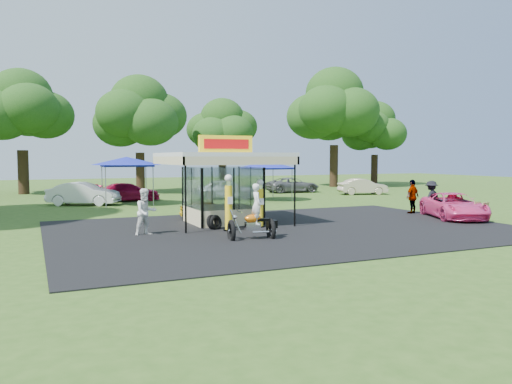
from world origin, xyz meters
TOP-DOWN VIEW (x-y plane):
  - ground at (0.00, 0.00)m, footprint 120.00×120.00m
  - asphalt_apron at (0.00, 2.00)m, footprint 20.00×14.00m
  - gas_station_kiosk at (-2.00, 4.99)m, footprint 5.40×5.40m
  - gas_pump_left at (-2.68, 2.39)m, footprint 0.46×0.46m
  - gas_pump_right at (-1.00, 2.83)m, footprint 0.41×0.41m
  - motorcycle at (-2.52, 0.03)m, footprint 1.95×1.11m
  - spare_tires at (-3.09, 3.10)m, footprint 0.86×0.73m
  - a_frame_sign at (9.75, 0.24)m, footprint 0.59×0.59m
  - kiosk_car at (-2.00, 7.20)m, footprint 2.82×1.13m
  - pink_sedan at (9.49, 1.75)m, footprint 3.99×5.29m
  - spectator_west at (-6.12, 2.77)m, footprint 1.08×0.93m
  - spectator_east_a at (9.62, 3.49)m, footprint 1.34×0.93m
  - spectator_east_b at (9.06, 4.34)m, footprint 1.22×0.79m
  - bg_car_a at (-7.20, 17.24)m, footprint 4.83×3.52m
  - bg_car_b at (-3.96, 19.14)m, footprint 4.69×2.31m
  - bg_car_c at (3.20, 17.80)m, footprint 4.77×3.74m
  - bg_car_d at (11.16, 22.18)m, footprint 4.92×2.52m
  - bg_car_e at (15.40, 17.54)m, footprint 4.33×2.43m
  - tent_west at (-4.50, 16.49)m, footprint 4.58×4.58m
  - tent_east at (5.43, 15.63)m, footprint 4.13×4.13m
  - oak_far_b at (-10.93, 29.89)m, footprint 8.76×8.76m
  - oak_far_c at (-1.52, 27.02)m, footprint 8.59×8.59m
  - oak_far_d at (7.11, 29.41)m, footprint 7.40×7.40m
  - oak_far_e at (19.27, 27.95)m, footprint 10.41×10.41m
  - oak_far_f at (26.06, 29.82)m, footprint 7.81×7.81m

SIDE VIEW (x-z plane):
  - ground at x=0.00m, z-range 0.00..0.00m
  - asphalt_apron at x=0.00m, z-range 0.00..0.04m
  - spare_tires at x=-3.09m, z-range -0.01..0.68m
  - kiosk_car at x=-2.00m, z-range 0.00..0.96m
  - a_frame_sign at x=9.75m, z-range 0.01..0.99m
  - bg_car_b at x=-3.96m, z-range 0.00..1.31m
  - bg_car_d at x=11.16m, z-range 0.00..1.33m
  - pink_sedan at x=9.49m, z-range 0.00..1.33m
  - bg_car_e at x=15.40m, z-range 0.00..1.35m
  - bg_car_a at x=-7.20m, z-range 0.00..1.52m
  - bg_car_c at x=3.20m, z-range 0.00..1.52m
  - motorcycle at x=-2.52m, z-range -0.25..2.00m
  - spectator_east_a at x=9.62m, z-range 0.00..1.89m
  - spectator_west at x=-6.12m, z-range 0.00..1.91m
  - spectator_east_b at x=9.06m, z-range 0.00..1.93m
  - gas_pump_right at x=-1.00m, z-range -0.05..2.14m
  - gas_pump_left at x=-2.68m, z-range -0.05..2.39m
  - gas_station_kiosk at x=-2.00m, z-range -0.31..3.87m
  - tent_east at x=5.43m, z-range 1.17..4.06m
  - tent_west at x=-4.50m, z-range 1.30..4.49m
  - oak_far_d at x=7.11m, z-range 1.21..10.01m
  - oak_far_f at x=26.06m, z-range 1.34..10.74m
  - oak_far_c at x=-1.52m, z-range 1.36..11.49m
  - oak_far_b at x=-10.93m, z-range 1.45..11.89m
  - oak_far_e at x=19.27m, z-range 1.71..14.11m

